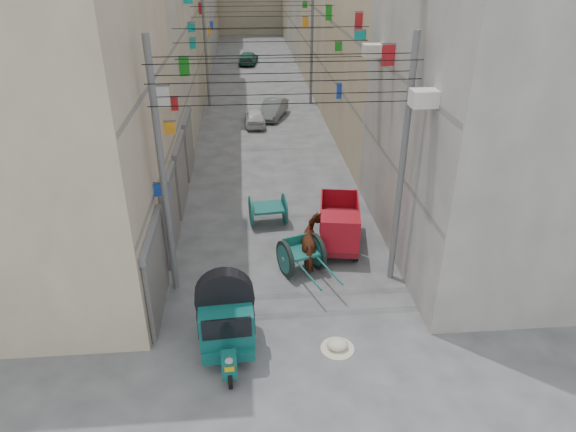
{
  "coord_description": "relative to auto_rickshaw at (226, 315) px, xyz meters",
  "views": [
    {
      "loc": [
        -1.1,
        -8.18,
        9.96
      ],
      "look_at": [
        0.15,
        6.5,
        2.23
      ],
      "focal_mm": 32.0,
      "sensor_mm": 36.0,
      "label": 1
    }
  ],
  "objects": [
    {
      "name": "auto_rickshaw",
      "position": [
        0.0,
        0.0,
        0.0
      ],
      "size": [
        1.7,
        2.81,
        1.95
      ],
      "rotation": [
        0.0,
        0.0,
        0.06
      ],
      "color": "black",
      "rests_on": "ground"
    },
    {
      "name": "feed_sack",
      "position": [
        3.05,
        -0.29,
        -1.0
      ],
      "size": [
        0.59,
        0.47,
        0.3
      ],
      "primitive_type": "ellipsoid",
      "color": "beige",
      "rests_on": "ground"
    },
    {
      "name": "ac_units",
      "position": [
        5.49,
        4.74,
        6.29
      ],
      "size": [
        0.7,
        6.55,
        3.35
      ],
      "color": "beige",
      "rests_on": "ground"
    },
    {
      "name": "overhead_cables",
      "position": [
        1.84,
        11.47,
        5.62
      ],
      "size": [
        7.4,
        22.52,
        1.12
      ],
      "color": "black",
      "rests_on": "ground"
    },
    {
      "name": "utility_poles",
      "position": [
        1.84,
        14.07,
        2.85
      ],
      "size": [
        7.4,
        22.2,
        8.0
      ],
      "color": "#5B5A5D",
      "rests_on": "ground"
    },
    {
      "name": "mini_truck",
      "position": [
        3.98,
        4.97,
        -0.3
      ],
      "size": [
        1.89,
        3.32,
        1.76
      ],
      "rotation": [
        0.0,
        0.0,
        -0.16
      ],
      "color": "black",
      "rests_on": "ground"
    },
    {
      "name": "shutters_left",
      "position": [
        -2.08,
        7.44,
        0.35
      ],
      "size": [
        0.18,
        14.4,
        2.88
      ],
      "color": "#47474C",
      "rests_on": "ground"
    },
    {
      "name": "tonga_cart",
      "position": [
        2.45,
        3.66,
        -0.48
      ],
      "size": [
        1.94,
        3.02,
        1.28
      ],
      "rotation": [
        0.0,
        0.0,
        0.34
      ],
      "color": "black",
      "rests_on": "ground"
    },
    {
      "name": "building_row_left",
      "position": [
        -6.15,
        31.19,
        5.31
      ],
      "size": [
        8.0,
        62.0,
        14.0
      ],
      "color": "#BBA78E",
      "rests_on": "ground"
    },
    {
      "name": "second_cart",
      "position": [
        1.48,
        7.18,
        -0.48
      ],
      "size": [
        1.55,
        1.4,
        1.26
      ],
      "rotation": [
        0.0,
        0.0,
        0.1
      ],
      "color": "#12514C",
      "rests_on": "ground"
    },
    {
      "name": "horse",
      "position": [
        2.93,
        4.07,
        -0.33
      ],
      "size": [
        1.01,
        1.99,
        1.63
      ],
      "primitive_type": "imported",
      "rotation": [
        0.0,
        0.0,
        3.07
      ],
      "color": "brown",
      "rests_on": "ground"
    },
    {
      "name": "distant_car_green",
      "position": [
        1.21,
        39.48,
        -0.58
      ],
      "size": [
        2.1,
        4.07,
        1.13
      ],
      "primitive_type": "imported",
      "rotation": [
        0.0,
        0.0,
        3.0
      ],
      "color": "#1D5443",
      "rests_on": "ground"
    },
    {
      "name": "signboards",
      "position": [
        1.83,
        18.73,
        2.28
      ],
      "size": [
        8.22,
        40.52,
        5.67
      ],
      "color": "#17831B",
      "rests_on": "ground"
    },
    {
      "name": "distant_car_white",
      "position": [
        1.32,
        20.28,
        -0.62
      ],
      "size": [
        1.28,
        3.12,
        1.06
      ],
      "primitive_type": "imported",
      "rotation": [
        0.0,
        0.0,
        3.15
      ],
      "color": "#BABABA",
      "rests_on": "ground"
    },
    {
      "name": "distant_car_grey",
      "position": [
        2.55,
        21.82,
        -0.57
      ],
      "size": [
        2.3,
        3.73,
        1.16
      ],
      "primitive_type": "imported",
      "rotation": [
        0.0,
        0.0,
        -0.33
      ],
      "color": "#4E5351",
      "rests_on": "ground"
    },
    {
      "name": "ground",
      "position": [
        1.84,
        -2.93,
        -1.15
      ],
      "size": [
        140.0,
        140.0,
        0.0
      ],
      "primitive_type": "plane",
      "color": "#414143",
      "rests_on": "ground"
    }
  ]
}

